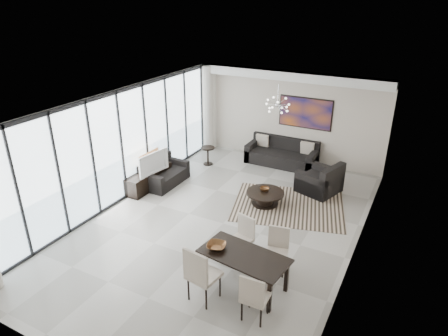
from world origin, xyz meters
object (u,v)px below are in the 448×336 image
Objects in this scene: tv_console at (149,179)px; coffee_table at (265,197)px; sofa_main at (282,156)px; dining_table at (244,259)px; television at (151,162)px.

coffee_table is at bearing 10.64° from tv_console.
coffee_table is 0.45× the size of sofa_main.
tv_console is at bearing -129.33° from sofa_main.
tv_console is 4.82m from dining_table.
television is at bearing 148.37° from dining_table.
tv_console is at bearing -169.36° from coffee_table.
coffee_table is 0.57× the size of dining_table.
tv_console is (-2.73, -3.33, -0.02)m from sofa_main.
coffee_table is at bearing -69.57° from television.
dining_table is (0.84, -3.10, 0.40)m from coffee_table.
coffee_table is 0.61× the size of tv_console.
tv_console is 0.58m from television.
sofa_main is at bearing 103.50° from dining_table.
television is (-3.12, -0.66, 0.61)m from coffee_table.
sofa_main is 1.36× the size of tv_console.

